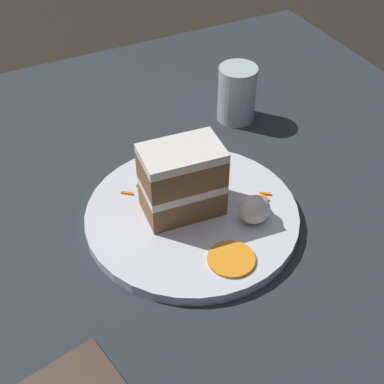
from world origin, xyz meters
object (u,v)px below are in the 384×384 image
cake_slice (181,178)px  cream_dollop (254,209)px  drinking_glass (237,97)px  orange_garnish (231,259)px  plate (192,215)px

cake_slice → cream_dollop: 0.11m
cream_dollop → cake_slice: bearing=138.6°
cake_slice → cream_dollop: bearing=53.8°
cake_slice → drinking_glass: cake_slice is taller
cake_slice → orange_garnish: size_ratio=1.82×
cake_slice → drinking_glass: size_ratio=1.15×
plate → cake_slice: size_ratio=2.66×
cream_dollop → drinking_glass: drinking_glass is taller
plate → orange_garnish: (0.00, -0.10, 0.01)m
plate → drinking_glass: size_ratio=3.05×
plate → cream_dollop: size_ratio=6.65×
cream_dollop → drinking_glass: (0.12, 0.25, 0.01)m
orange_garnish → drinking_glass: drinking_glass is taller
cake_slice → cream_dollop: (0.08, -0.07, -0.03)m
cream_dollop → drinking_glass: bearing=64.9°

